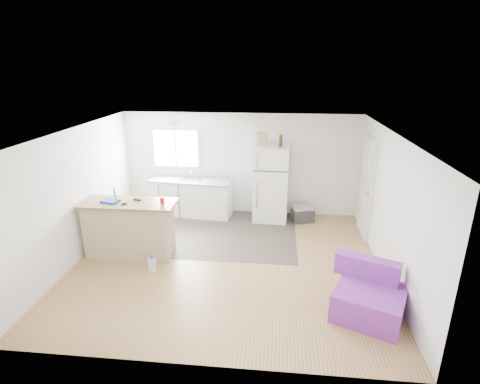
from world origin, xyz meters
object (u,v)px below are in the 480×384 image
object	(u,v)px
cleaner_jug	(152,265)
refrigerator	(271,183)
purple_seat	(369,297)
peninsula	(130,228)
cooler	(303,213)
blue_tray	(110,201)
kitchen_cabinets	(192,197)
red_cup	(162,200)
cardboard_box	(262,139)
bottle_right	(281,140)
bottle_left	(281,141)
mop	(116,246)

from	to	relation	value
cleaner_jug	refrigerator	bearing A→B (deg)	36.17
purple_seat	cleaner_jug	bearing A→B (deg)	-169.35
peninsula	cooler	size ratio (longest dim) A/B	3.05
cooler	blue_tray	bearing A→B (deg)	-168.17
kitchen_cabinets	blue_tray	xyz separation A→B (m)	(-1.01, -2.10, 0.64)
red_cup	kitchen_cabinets	bearing A→B (deg)	88.82
cardboard_box	bottle_right	bearing A→B (deg)	6.84
cooler	bottle_left	size ratio (longest dim) A/B	2.28
refrigerator	bottle_left	distance (m)	1.02
cleaner_jug	bottle_right	size ratio (longest dim) A/B	1.14
refrigerator	mop	size ratio (longest dim) A/B	1.23
purple_seat	cardboard_box	world-z (taller)	cardboard_box
purple_seat	blue_tray	world-z (taller)	blue_tray
peninsula	bottle_left	xyz separation A→B (m)	(2.78, 1.89, 1.33)
mop	cardboard_box	world-z (taller)	cardboard_box
blue_tray	cardboard_box	bearing A→B (deg)	36.55
kitchen_cabinets	bottle_left	world-z (taller)	bottle_left
kitchen_cabinets	blue_tray	world-z (taller)	kitchen_cabinets
purple_seat	red_cup	xyz separation A→B (m)	(-3.43, 1.39, 0.85)
refrigerator	cleaner_jug	bearing A→B (deg)	-125.15
cooler	red_cup	distance (m)	3.42
peninsula	red_cup	xyz separation A→B (m)	(0.67, -0.00, 0.59)
red_cup	cleaner_jug	bearing A→B (deg)	-97.61
kitchen_cabinets	bottle_right	bearing A→B (deg)	4.04
peninsula	cleaner_jug	bearing A→B (deg)	-43.93
cooler	mop	world-z (taller)	mop
cleaner_jug	mop	xyz separation A→B (m)	(-0.82, 0.41, 0.11)
bottle_right	cleaner_jug	bearing A→B (deg)	-130.43
bottle_right	refrigerator	bearing A→B (deg)	-177.76
bottle_right	bottle_left	bearing A→B (deg)	-93.29
blue_tray	mop	bearing A→B (deg)	-60.72
bottle_left	cardboard_box	bearing A→B (deg)	170.18
cleaner_jug	cardboard_box	distance (m)	3.56
cleaner_jug	red_cup	xyz separation A→B (m)	(0.07, 0.56, 1.00)
purple_seat	bottle_right	distance (m)	3.97
blue_tray	bottle_left	bearing A→B (deg)	31.82
blue_tray	bottle_right	distance (m)	3.78
red_cup	bottle_left	xyz separation A→B (m)	(2.11, 1.89, 0.74)
cleaner_jug	bottle_left	xyz separation A→B (m)	(2.18, 2.45, 1.74)
purple_seat	mop	xyz separation A→B (m)	(-4.32, 1.24, -0.05)
kitchen_cabinets	red_cup	size ratio (longest dim) A/B	16.64
refrigerator	purple_seat	distance (m)	3.75
refrigerator	bottle_right	distance (m)	1.01
blue_tray	bottle_left	xyz separation A→B (m)	(3.08, 1.91, 0.78)
refrigerator	red_cup	world-z (taller)	refrigerator
purple_seat	mop	world-z (taller)	mop
kitchen_cabinets	mop	xyz separation A→B (m)	(-0.94, -2.23, -0.21)
kitchen_cabinets	cooler	world-z (taller)	kitchen_cabinets
mop	red_cup	size ratio (longest dim) A/B	11.83
cleaner_jug	bottle_left	world-z (taller)	bottle_left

